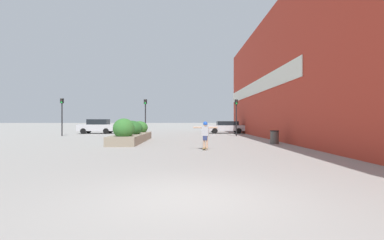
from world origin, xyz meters
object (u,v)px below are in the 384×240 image
Objects in this scene: traffic_light_far_left at (62,110)px; skateboarder at (205,132)px; car_center_left at (97,126)px; traffic_light_left at (145,111)px; skateboard at (205,148)px; traffic_light_right at (236,111)px; car_leftmost at (226,127)px; trash_bin at (275,137)px.

skateboarder is at bearing -46.28° from traffic_light_far_left.
traffic_light_left reaches higher than car_center_left.
traffic_light_left is at bearing 124.45° from skateboarder.
car_center_left is at bearing 135.11° from skateboard.
traffic_light_right is (3.67, 12.62, 2.26)m from skateboard.
skateboard is 0.18× the size of car_center_left.
skateboarder is 14.17m from traffic_light_left.
car_leftmost is at bearing 32.47° from traffic_light_left.
skateboarder is 0.38× the size of traffic_light_left.
skateboard is 0.83m from skateboarder.
car_center_left reaches higher than trash_bin.
trash_bin is (4.60, 3.70, 0.35)m from skateboard.
traffic_light_left reaches higher than skateboarder.
traffic_light_far_left is at bearing 148.08° from skateboard.
traffic_light_left is 8.53m from traffic_light_right.
car_center_left is 5.51m from traffic_light_far_left.
traffic_light_right is at bearing 88.16° from skateboarder.
skateboard is 0.17× the size of car_leftmost.
car_center_left is at bearing 158.98° from traffic_light_right.
skateboard is at bearing -149.26° from car_center_left.
traffic_light_left is at bearing 124.45° from skateboard.
skateboard is at bearing -106.21° from traffic_light_right.
skateboarder is at bearing -149.26° from car_center_left.
skateboarder is 0.31× the size of car_leftmost.
car_leftmost is (3.51, 18.55, -0.17)m from skateboarder.
traffic_light_left reaches higher than skateboard.
car_center_left is (-14.33, -0.36, 0.09)m from car_leftmost.
traffic_light_far_left is at bearing 159.40° from car_center_left.
trash_bin is 14.90m from car_leftmost.
traffic_light_right is (14.49, -5.57, 1.52)m from car_center_left.
skateboarder is at bearing -106.21° from traffic_light_right.
car_leftmost is 1.25× the size of traffic_light_right.
skateboard is 0.54× the size of skateboarder.
traffic_light_left is (-4.84, 13.24, 1.46)m from skateboarder.
traffic_light_far_left is (-17.28, 9.55, 1.98)m from trash_bin.
skateboarder is 1.59× the size of trash_bin.
car_center_left is (-10.82, 18.19, 0.74)m from skateboard.
traffic_light_right reaches higher than trash_bin.
traffic_light_far_left is (-12.67, 13.25, 2.33)m from skateboard.
skateboarder is (0.00, 0.00, 0.83)m from skateboard.
trash_bin is 9.17m from traffic_light_right.
car_leftmost is at bearing 94.21° from trash_bin.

